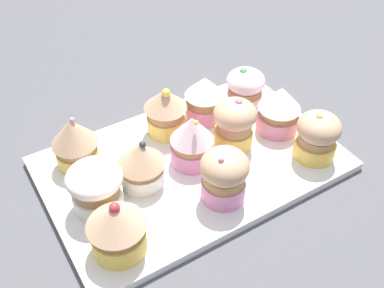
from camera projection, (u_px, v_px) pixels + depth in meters
ground_plane at (192, 174)px, 63.94cm from camera, size 180.00×180.00×3.00cm
baking_tray at (192, 164)px, 62.52cm from camera, size 38.67×24.79×1.20cm
cupcake_0 at (245, 88)px, 68.89cm from camera, size 5.76×5.76×6.62cm
cupcake_1 at (204, 98)px, 66.47cm from camera, size 5.71×5.71×7.08cm
cupcake_2 at (166, 110)px, 63.96cm from camera, size 6.01×6.01×7.64cm
cupcake_3 at (75, 142)px, 59.09cm from camera, size 5.98×5.98×7.67cm
cupcake_4 at (279, 109)px, 64.61cm from camera, size 5.96×5.96×7.13cm
cupcake_5 at (234, 122)px, 62.18cm from camera, size 5.84×5.84×7.50cm
cupcake_6 at (192, 143)px, 59.21cm from camera, size 5.69×5.69×7.64cm
cupcake_7 at (143, 165)px, 56.76cm from camera, size 6.08×6.08×6.68cm
cupcake_8 at (96, 186)px, 54.10cm from camera, size 6.68×6.68×6.44cm
cupcake_9 at (317, 135)px, 60.65cm from camera, size 5.81×5.81×7.11cm
cupcake_10 at (221, 176)px, 54.78cm from camera, size 5.91×5.91×7.51cm
cupcake_11 at (117, 228)px, 49.41cm from camera, size 6.59×6.59×7.33cm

